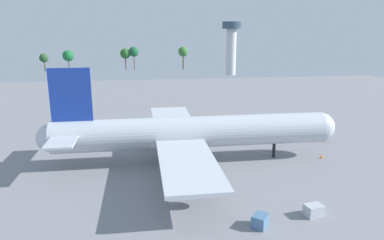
# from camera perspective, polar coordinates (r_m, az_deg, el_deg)

# --- Properties ---
(ground_plane) EXTENTS (256.18, 256.18, 0.00)m
(ground_plane) POSITION_cam_1_polar(r_m,az_deg,el_deg) (79.03, 0.00, -6.54)
(ground_plane) COLOR gray
(cargo_airplane) EXTENTS (64.05, 56.21, 20.67)m
(cargo_airplane) POSITION_cam_1_polar(r_m,az_deg,el_deg) (76.91, -0.11, -2.01)
(cargo_airplane) COLOR silver
(cargo_airplane) RESTS_ON ground_plane
(maintenance_van) EXTENTS (3.02, 4.26, 2.19)m
(maintenance_van) POSITION_cam_1_polar(r_m,az_deg,el_deg) (99.38, -10.84, -1.70)
(maintenance_van) COLOR silver
(maintenance_van) RESTS_ON ground_plane
(cargo_loader) EXTENTS (5.39, 2.91, 1.93)m
(cargo_loader) POSITION_cam_1_polar(r_m,az_deg,el_deg) (98.62, 19.09, -2.41)
(cargo_loader) COLOR #333338
(cargo_loader) RESTS_ON ground_plane
(pushback_tractor) EXTENTS (3.47, 4.68, 2.34)m
(pushback_tractor) POSITION_cam_1_polar(r_m,az_deg,el_deg) (98.46, 12.38, -1.88)
(pushback_tractor) COLOR #333338
(pushback_tractor) RESTS_ON ground_plane
(cargo_container_fore) EXTENTS (3.03, 2.50, 1.80)m
(cargo_container_fore) POSITION_cam_1_polar(r_m,az_deg,el_deg) (60.40, 18.72, -13.39)
(cargo_container_fore) COLOR #B7BCC6
(cargo_container_fore) RESTS_ON ground_plane
(cargo_container_aft) EXTENTS (3.05, 3.12, 1.88)m
(cargo_container_aft) POSITION_cam_1_polar(r_m,az_deg,el_deg) (55.48, 10.73, -15.41)
(cargo_container_aft) COLOR #4C729E
(cargo_container_aft) RESTS_ON ground_plane
(safety_cone_nose) EXTENTS (0.56, 0.56, 0.80)m
(safety_cone_nose) POSITION_cam_1_polar(r_m,az_deg,el_deg) (85.60, 19.79, -5.47)
(safety_cone_nose) COLOR orange
(safety_cone_nose) RESTS_ON ground_plane
(control_tower) EXTENTS (11.39, 11.39, 31.60)m
(control_tower) POSITION_cam_1_polar(r_m,az_deg,el_deg) (222.17, 6.24, 12.06)
(control_tower) COLOR silver
(control_tower) RESTS_ON ground_plane
(tree_line_backdrop) EXTENTS (98.31, 7.35, 15.62)m
(tree_line_backdrop) POSITION_cam_1_polar(r_m,az_deg,el_deg) (251.30, -12.11, 10.17)
(tree_line_backdrop) COLOR #51381E
(tree_line_backdrop) RESTS_ON ground_plane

